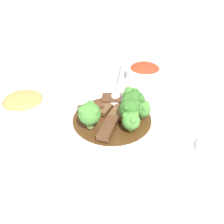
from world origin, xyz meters
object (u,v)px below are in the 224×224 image
Objects in this scene: main_plate at (112,121)px; broccoli_floret_5 at (90,113)px; side_bowl_kimchi at (144,72)px; side_bowl_appetizer at (24,104)px; broccoli_floret_2 at (134,101)px; serving_spoon at (117,93)px; beef_strip_0 at (106,107)px; beef_strip_4 at (120,112)px; beef_strip_2 at (91,108)px; broccoli_floret_0 at (129,109)px; broccoli_floret_1 at (143,109)px; broccoli_floret_4 at (131,121)px; beef_strip_3 at (113,99)px; sauce_dish at (216,148)px; broccoli_floret_3 at (131,95)px; beef_strip_1 at (108,128)px.

main_plate is 0.07m from broccoli_floret_5.
side_bowl_kimchi is 0.35m from side_bowl_appetizer.
broccoli_floret_2 is 0.08m from serving_spoon.
beef_strip_4 is at bearing -31.10° from beef_strip_0.
broccoli_floret_5 reaches higher than broccoli_floret_2.
broccoli_floret_0 is (0.08, -0.04, 0.03)m from beef_strip_2.
broccoli_floret_4 is at bearing -124.41° from broccoli_floret_1.
beef_strip_2 is 1.26× the size of beef_strip_3.
main_plate is at bearing -14.17° from side_bowl_appetizer.
serving_spoon is (0.01, 0.03, -0.00)m from beef_strip_3.
sauce_dish is at bearing -23.91° from broccoli_floret_0.
beef_strip_4 is at bearing -10.78° from beef_strip_2.
beef_strip_3 is at bearing 113.55° from broccoli_floret_0.
broccoli_floret_2 is at bearing -80.52° from broccoli_floret_3.
main_plate is 4.91× the size of broccoli_floret_5.
broccoli_floret_3 is (0.09, 0.02, 0.02)m from beef_strip_2.
broccoli_floret_4 is at bearing -87.56° from broccoli_floret_0.
broccoli_floret_0 is 1.41× the size of broccoli_floret_1.
beef_strip_3 is at bearing 108.06° from broccoli_floret_4.
side_bowl_appetizer is at bearing -170.50° from serving_spoon.
beef_strip_2 is (-0.03, -0.01, 0.00)m from beef_strip_0.
serving_spoon reaches higher than main_plate.
side_bowl_kimchi reaches higher than main_plate.
broccoli_floret_1 is 0.34× the size of side_bowl_appetizer.
side_bowl_appetizer is (-0.21, 0.05, 0.01)m from main_plate.
serving_spoon is at bearing 137.11° from sauce_dish.
beef_strip_0 is 0.07m from broccoli_floret_0.
broccoli_floret_1 is 0.21m from side_bowl_kimchi.
broccoli_floret_4 is 0.26m from side_bowl_kimchi.
broccoli_floret_0 is (0.05, 0.03, 0.03)m from beef_strip_1.
beef_strip_3 is 0.07m from broccoli_floret_2.
broccoli_floret_4 is at bearing -70.99° from beef_strip_4.
broccoli_floret_4 is (-0.01, -0.06, -0.01)m from broccoli_floret_2.
broccoli_floret_4 is (0.09, -0.07, 0.02)m from beef_strip_2.
main_plate is 6.08× the size of broccoli_floret_3.
broccoli_floret_5 is at bearing -116.88° from beef_strip_0.
main_plate is at bearing -28.33° from beef_strip_2.
broccoli_floret_0 is at bearing -15.16° from side_bowl_appetizer.
broccoli_floret_2 reaches higher than beef_strip_0.
broccoli_floret_2 is 0.95× the size of broccoli_floret_5.
broccoli_floret_3 is (0.01, 0.06, -0.01)m from broccoli_floret_0.
broccoli_floret_4 is 0.37× the size of side_bowl_appetizer.
main_plate is at bearing -133.66° from broccoli_floret_3.
broccoli_floret_5 is (-0.05, -0.03, 0.04)m from main_plate.
broccoli_floret_5 is at bearing -139.53° from broccoli_floret_3.
sauce_dish is (0.20, -0.15, -0.02)m from beef_strip_3.
broccoli_floret_5 reaches higher than beef_strip_3.
broccoli_floret_4 is (0.04, -0.04, 0.03)m from main_plate.
broccoli_floret_3 is (0.04, -0.02, 0.02)m from beef_strip_3.
broccoli_floret_4 reaches higher than beef_strip_0.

